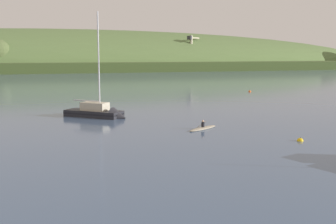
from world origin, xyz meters
TOP-DOWN VIEW (x-y plane):
  - far_shoreline_hill at (13.16, 211.76)m, footprint 511.58×141.38m
  - dockside_crane at (68.46, 176.09)m, footprint 9.08×6.77m
  - sailboat_near_mooring at (-11.69, 36.79)m, footprint 7.09×7.28m
  - canoe_with_paddler at (-4.19, 25.19)m, footprint 4.10×2.59m
  - mooring_buoy_foreground at (23.47, 57.85)m, footprint 0.56×0.56m
  - mooring_buoy_midchannel at (0.79, 17.05)m, footprint 0.54×0.54m

SIDE VIEW (x-z plane):
  - mooring_buoy_foreground at x=23.47m, z-range -0.32..0.32m
  - mooring_buoy_midchannel at x=0.79m, z-range -0.31..0.31m
  - canoe_with_paddler at x=-4.19m, z-range -0.42..0.61m
  - far_shoreline_hill at x=13.16m, z-range -20.74..21.15m
  - sailboat_near_mooring at x=-11.69m, z-range -6.26..6.91m
  - dockside_crane at x=68.46m, z-range -0.75..16.30m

